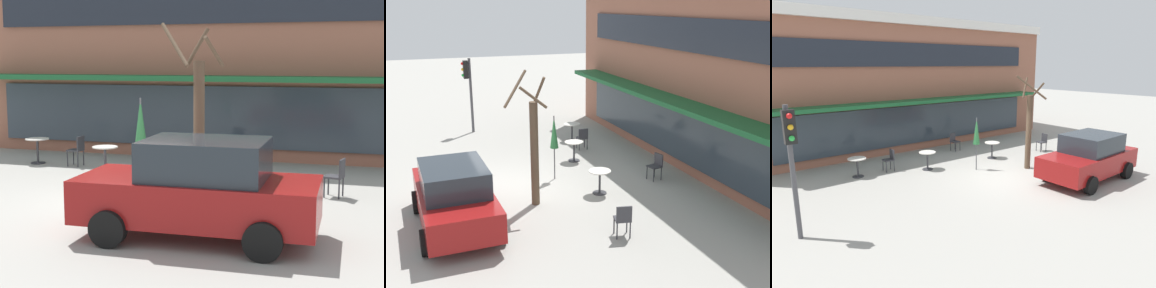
% 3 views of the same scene
% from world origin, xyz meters
% --- Properties ---
extents(ground_plane, '(80.00, 80.00, 0.00)m').
position_xyz_m(ground_plane, '(0.00, 0.00, 0.00)').
color(ground_plane, '#9E9B93').
extents(building_facade, '(17.39, 9.10, 6.60)m').
position_xyz_m(building_facade, '(0.00, 9.96, 3.30)').
color(building_facade, '#935B47').
rests_on(building_facade, ground).
extents(cafe_table_near_wall, '(0.70, 0.70, 0.76)m').
position_xyz_m(cafe_table_near_wall, '(1.56, 2.41, 0.52)').
color(cafe_table_near_wall, '#333338').
rests_on(cafe_table_near_wall, ground).
extents(cafe_table_streetside, '(0.70, 0.70, 0.76)m').
position_xyz_m(cafe_table_streetside, '(-4.42, 3.67, 0.52)').
color(cafe_table_streetside, '#333338').
rests_on(cafe_table_streetside, ground).
extents(cafe_table_by_tree, '(0.70, 0.70, 0.76)m').
position_xyz_m(cafe_table_by_tree, '(-1.77, 2.79, 0.52)').
color(cafe_table_by_tree, '#333338').
rests_on(cafe_table_by_tree, ground).
extents(patio_umbrella_green_folded, '(0.28, 0.28, 2.20)m').
position_xyz_m(patio_umbrella_green_folded, '(-0.19, 1.50, 1.63)').
color(patio_umbrella_green_folded, '#4C4C51').
rests_on(patio_umbrella_green_folded, ground).
extents(cafe_chair_0, '(0.48, 0.48, 0.89)m').
position_xyz_m(cafe_chair_0, '(1.06, 4.70, 0.53)').
color(cafe_chair_0, '#333338').
rests_on(cafe_chair_0, ground).
extents(cafe_chair_1, '(0.47, 0.47, 0.89)m').
position_xyz_m(cafe_chair_1, '(4.49, 1.80, 0.53)').
color(cafe_chair_1, '#333338').
rests_on(cafe_chair_1, ground).
extents(cafe_chair_2, '(0.41, 0.41, 0.89)m').
position_xyz_m(cafe_chair_2, '(-3.05, 3.63, 0.53)').
color(cafe_chair_2, '#333338').
rests_on(cafe_chair_2, ground).
extents(parked_sedan, '(4.24, 2.10, 1.76)m').
position_xyz_m(parked_sedan, '(2.36, -2.09, 0.88)').
color(parked_sedan, maroon).
rests_on(parked_sedan, ground).
extents(street_tree, '(1.35, 1.21, 3.89)m').
position_xyz_m(street_tree, '(1.63, 0.30, 1.74)').
color(street_tree, brown).
rests_on(street_tree, ground).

